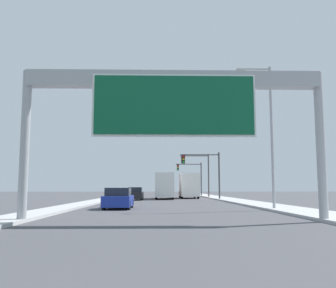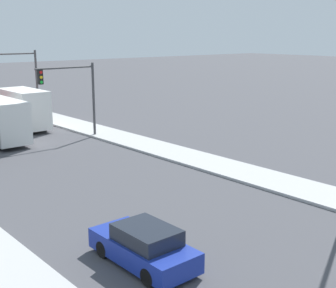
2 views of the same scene
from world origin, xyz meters
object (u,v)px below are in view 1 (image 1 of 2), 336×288
Objects in this scene: traffic_light_far_intersection at (193,173)px; truck_box_secondary at (164,186)px; traffic_light_mid_block at (200,168)px; traffic_light_near_intersection at (206,167)px; sign_gantry at (174,100)px; street_lamp_right at (268,126)px; car_far_center at (118,199)px; car_mid_center at (136,194)px; truck_box_primary at (189,186)px.

truck_box_secondary is at bearing -107.46° from traffic_light_far_intersection.
truck_box_secondary is at bearing -128.79° from traffic_light_mid_block.
truck_box_secondary is 9.06m from traffic_light_mid_block.
truck_box_secondary is 6.51m from traffic_light_near_intersection.
sign_gantry is at bearing -95.99° from traffic_light_far_intersection.
sign_gantry is at bearing -90.00° from truck_box_secondary.
truck_box_secondary is at bearing 104.82° from street_lamp_right.
car_far_center is 40.71m from traffic_light_far_intersection.
traffic_light_far_intersection is at bearing 77.53° from car_far_center.
traffic_light_near_intersection is at bearing -32.45° from truck_box_secondary.
truck_box_secondary reaches higher than car_far_center.
traffic_light_far_intersection is (-0.15, 10.00, -0.38)m from traffic_light_mid_block.
sign_gantry is 40.49m from traffic_light_mid_block.
car_far_center is at bearing -102.47° from traffic_light_far_intersection.
street_lamp_right is (10.10, -20.86, 4.87)m from car_mid_center.
street_lamp_right reaches higher than traffic_light_far_intersection.
traffic_light_mid_block reaches higher than truck_box_primary.
truck_box_primary is 13.70m from traffic_light_far_intersection.
street_lamp_right is (1.33, -41.67, 1.56)m from traffic_light_far_intersection.
sign_gantry is at bearing -99.68° from traffic_light_near_intersection.
truck_box_primary is 1.14× the size of traffic_light_mid_block.
traffic_light_far_intersection reaches higher than traffic_light_near_intersection.
traffic_light_far_intersection is at bearing 84.01° from sign_gantry.
traffic_light_near_intersection is at bearing -91.57° from traffic_light_mid_block.
sign_gantry is 11.98m from car_far_center.
street_lamp_right is at bearing -86.15° from traffic_light_near_intersection.
sign_gantry reaches higher than traffic_light_mid_block.
truck_box_primary reaches higher than car_mid_center.
traffic_light_far_intersection is at bearing 91.83° from street_lamp_right.
traffic_light_near_intersection is (5.14, -3.27, 2.31)m from truck_box_secondary.
street_lamp_right is (10.10, -2.05, 4.89)m from car_far_center.
sign_gantry is 50.41m from traffic_light_far_intersection.
car_far_center is 0.74× the size of traffic_light_near_intersection.
sign_gantry is 33.58m from truck_box_secondary.
truck_box_secondary is (-3.50, -3.34, -0.06)m from truck_box_primary.
sign_gantry is 1.51× the size of truck_box_secondary.
truck_box_primary reaches higher than car_far_center.
traffic_light_near_intersection is 0.61× the size of street_lamp_right.
traffic_light_near_intersection reaches higher than truck_box_secondary.
traffic_light_near_intersection is 0.99× the size of traffic_light_far_intersection.
traffic_light_near_intersection reaches higher than car_far_center.
traffic_light_mid_block is 0.68× the size of street_lamp_right.
truck_box_secondary is at bearing 81.31° from car_far_center.
truck_box_primary is at bearing 103.93° from traffic_light_near_intersection.
car_far_center is 27.16m from truck_box_primary.
traffic_light_mid_block is 31.72m from street_lamp_right.
traffic_light_far_intersection is at bearing 90.86° from traffic_light_mid_block.
sign_gantry reaches higher than traffic_light_far_intersection.
car_far_center is at bearing -113.76° from traffic_light_near_intersection.
truck_box_primary is at bearing 84.56° from sign_gantry.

